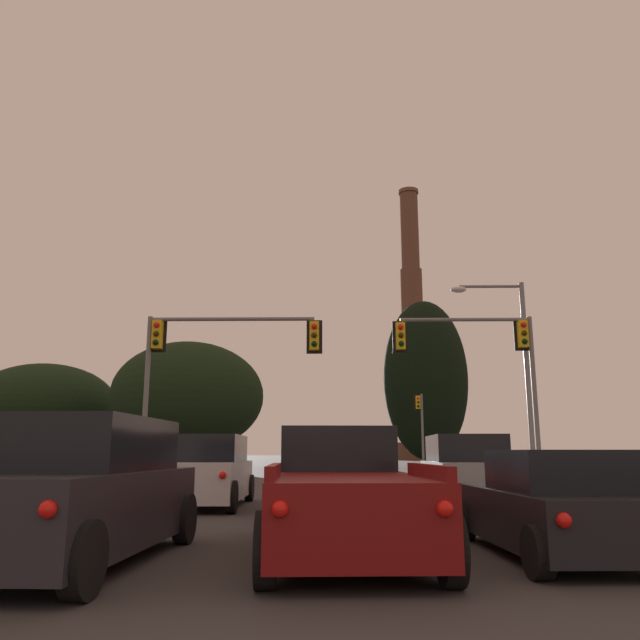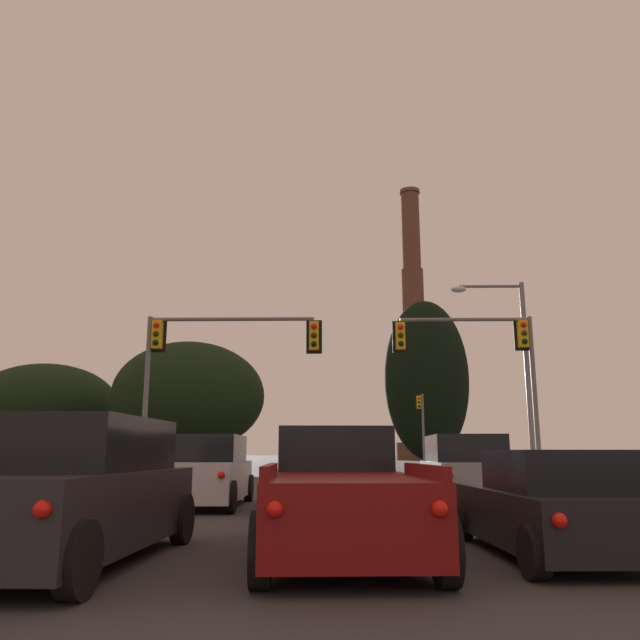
{
  "view_description": "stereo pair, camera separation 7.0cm",
  "coord_description": "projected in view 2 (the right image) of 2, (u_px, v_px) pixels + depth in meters",
  "views": [
    {
      "loc": [
        -0.12,
        -1.26,
        1.4
      ],
      "look_at": [
        -0.55,
        24.75,
        6.94
      ],
      "focal_mm": 35.0,
      "sensor_mm": 36.0,
      "label": 1
    },
    {
      "loc": [
        -0.05,
        -1.26,
        1.4
      ],
      "look_at": [
        -0.55,
        24.75,
        6.94
      ],
      "focal_mm": 35.0,
      "sensor_mm": 36.0,
      "label": 2
    }
  ],
  "objects": [
    {
      "name": "treeline_left_mid",
      "position": [
        426.0,
        379.0,
        58.1
      ],
      "size": [
        7.81,
        7.03,
        15.55
      ],
      "color": "black",
      "rests_on": "ground_plane"
    },
    {
      "name": "traffic_light_overhead_left",
      "position": [
        206.0,
        355.0,
        22.59
      ],
      "size": [
        6.52,
        0.5,
        6.29
      ],
      "color": "slate",
      "rests_on": "ground_plane"
    },
    {
      "name": "pickup_truck_center_lane_second",
      "position": [
        339.0,
        494.0,
        9.13
      ],
      "size": [
        2.43,
        5.59,
        1.82
      ],
      "rotation": [
        0.0,
        0.0,
        0.05
      ],
      "color": "maroon",
      "rests_on": "ground_plane"
    },
    {
      "name": "suv_left_lane_second",
      "position": [
        74.0,
        492.0,
        8.11
      ],
      "size": [
        2.22,
        4.95,
        1.86
      ],
      "rotation": [
        0.0,
        0.0,
        -0.03
      ],
      "color": "#232328",
      "rests_on": "ground_plane"
    },
    {
      "name": "suv_right_lane_front",
      "position": [
        466.0,
        472.0,
        16.59
      ],
      "size": [
        2.27,
        4.96,
        1.86
      ],
      "rotation": [
        0.0,
        0.0,
        -0.04
      ],
      "color": "gray",
      "rests_on": "ground_plane"
    },
    {
      "name": "traffic_light_far_right",
      "position": [
        421.0,
        420.0,
        49.87
      ],
      "size": [
        0.78,
        0.5,
        6.02
      ],
      "color": "slate",
      "rests_on": "ground_plane"
    },
    {
      "name": "hatchback_right_lane_second",
      "position": [
        553.0,
        507.0,
        8.6
      ],
      "size": [
        2.06,
        4.17,
        1.44
      ],
      "rotation": [
        0.0,
        0.0,
        0.04
      ],
      "color": "black",
      "rests_on": "ground_plane"
    },
    {
      "name": "treeline_far_right",
      "position": [
        46.0,
        405.0,
        61.7
      ],
      "size": [
        13.91,
        12.52,
        10.06
      ],
      "color": "black",
      "rests_on": "ground_plane"
    },
    {
      "name": "street_lamp",
      "position": [
        515.0,
        359.0,
        24.84
      ],
      "size": [
        3.0,
        0.36,
        8.2
      ],
      "color": "slate",
      "rests_on": "ground_plane"
    },
    {
      "name": "smokestack",
      "position": [
        415.0,
        349.0,
        117.32
      ],
      "size": [
        7.77,
        7.77,
        52.42
      ],
      "color": "#523427",
      "rests_on": "ground_plane"
    },
    {
      "name": "treeline_far_left",
      "position": [
        189.0,
        396.0,
        55.78
      ],
      "size": [
        13.54,
        12.18,
        11.2
      ],
      "color": "black",
      "rests_on": "ground_plane"
    },
    {
      "name": "suv_left_lane_front",
      "position": [
        206.0,
        472.0,
        16.6
      ],
      "size": [
        2.19,
        4.94,
        1.86
      ],
      "rotation": [
        0.0,
        0.0,
        0.02
      ],
      "color": "silver",
      "rests_on": "ground_plane"
    },
    {
      "name": "traffic_light_overhead_right",
      "position": [
        487.0,
        356.0,
        23.72
      ],
      "size": [
        5.47,
        0.5,
        6.52
      ],
      "color": "slate",
      "rests_on": "ground_plane"
    },
    {
      "name": "suv_center_lane_front",
      "position": [
        336.0,
        473.0,
        15.58
      ],
      "size": [
        2.16,
        4.93,
        1.86
      ],
      "rotation": [
        0.0,
        0.0,
        -0.01
      ],
      "color": "maroon",
      "rests_on": "ground_plane"
    }
  ]
}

